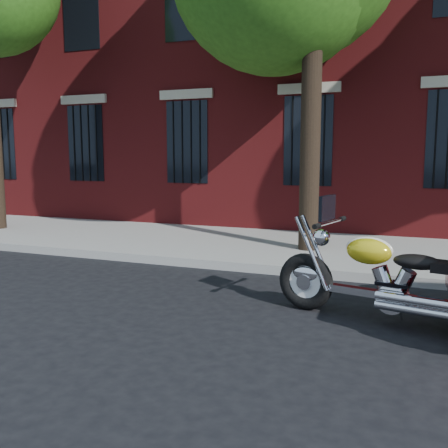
% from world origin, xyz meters
% --- Properties ---
extents(ground, '(120.00, 120.00, 0.00)m').
position_xyz_m(ground, '(0.00, 0.00, 0.00)').
color(ground, black).
rests_on(ground, ground).
extents(curb, '(40.00, 0.16, 0.15)m').
position_xyz_m(curb, '(0.00, 1.38, 0.07)').
color(curb, gray).
rests_on(curb, ground).
extents(sidewalk, '(40.00, 3.60, 0.15)m').
position_xyz_m(sidewalk, '(0.00, 3.26, 0.07)').
color(sidewalk, gray).
rests_on(sidewalk, ground).
extents(building, '(26.00, 10.08, 12.00)m').
position_xyz_m(building, '(0.00, 10.06, 6.00)').
color(building, maroon).
rests_on(building, ground).
extents(motorcycle, '(2.68, 1.17, 1.41)m').
position_xyz_m(motorcycle, '(2.25, -0.53, 0.48)').
color(motorcycle, black).
rests_on(motorcycle, ground).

